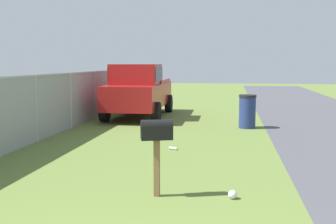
# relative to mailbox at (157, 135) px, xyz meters

# --- Properties ---
(mailbox) EXTENTS (0.34, 0.54, 1.25)m
(mailbox) POSITION_rel_mailbox_xyz_m (0.00, 0.00, 0.00)
(mailbox) COLOR brown
(mailbox) RESTS_ON ground
(pickup_truck) EXTENTS (4.91, 2.23, 2.09)m
(pickup_truck) POSITION_rel_mailbox_xyz_m (9.24, 2.45, 0.10)
(pickup_truck) COLOR maroon
(pickup_truck) RESTS_ON ground
(trash_bin) EXTENTS (0.57, 0.57, 1.10)m
(trash_bin) POSITION_rel_mailbox_xyz_m (7.19, -1.70, -0.44)
(trash_bin) COLOR navy
(trash_bin) RESTS_ON ground
(fence_section) EXTENTS (14.47, 0.07, 1.83)m
(fence_section) POSITION_rel_mailbox_xyz_m (3.90, 4.05, -0.02)
(fence_section) COLOR #9EA3A8
(fence_section) RESTS_ON ground
(litter_bottle_by_mailbox) EXTENTS (0.16, 0.23, 0.07)m
(litter_bottle_by_mailbox) POSITION_rel_mailbox_xyz_m (3.49, 0.24, -0.96)
(litter_bottle_by_mailbox) COLOR #B2D8BF
(litter_bottle_by_mailbox) RESTS_ON ground
(litter_bag_near_hydrant) EXTENTS (0.14, 0.14, 0.14)m
(litter_bag_near_hydrant) POSITION_rel_mailbox_xyz_m (0.05, -1.21, -0.93)
(litter_bag_near_hydrant) COLOR silver
(litter_bag_near_hydrant) RESTS_ON ground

